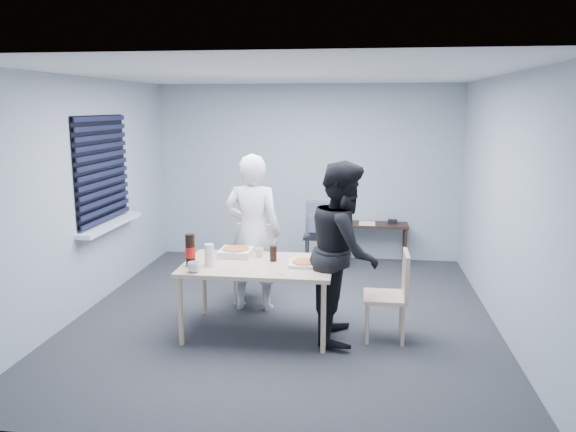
# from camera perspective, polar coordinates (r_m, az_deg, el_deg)

# --- Properties ---
(room) EXTENTS (5.00, 5.00, 5.00)m
(room) POSITION_cam_1_polar(r_m,az_deg,el_deg) (6.97, -18.10, 3.67)
(room) COLOR #2A2A2E
(room) RESTS_ON ground
(dining_table) EXTENTS (1.49, 0.95, 0.73)m
(dining_table) POSITION_cam_1_polar(r_m,az_deg,el_deg) (5.67, -3.03, -5.41)
(dining_table) COLOR tan
(dining_table) RESTS_ON ground
(chair_far) EXTENTS (0.42, 0.42, 0.89)m
(chair_far) POSITION_cam_1_polar(r_m,az_deg,el_deg) (6.72, -3.59, -4.14)
(chair_far) COLOR tan
(chair_far) RESTS_ON ground
(chair_right) EXTENTS (0.42, 0.42, 0.89)m
(chair_right) POSITION_cam_1_polar(r_m,az_deg,el_deg) (5.64, 10.75, -7.34)
(chair_right) COLOR tan
(chair_right) RESTS_ON ground
(person_white) EXTENTS (0.65, 0.42, 1.77)m
(person_white) POSITION_cam_1_polar(r_m,az_deg,el_deg) (6.28, -3.61, -1.73)
(person_white) COLOR silver
(person_white) RESTS_ON ground
(person_black) EXTENTS (0.47, 0.86, 1.77)m
(person_black) POSITION_cam_1_polar(r_m,az_deg,el_deg) (5.52, 5.70, -3.56)
(person_black) COLOR black
(person_black) RESTS_ON ground
(side_table) EXTENTS (0.89, 0.39, 0.59)m
(side_table) POSITION_cam_1_polar(r_m,az_deg,el_deg) (8.31, 9.05, -1.31)
(side_table) COLOR black
(side_table) RESTS_ON ground
(stool) EXTENTS (0.38, 0.38, 0.53)m
(stool) POSITION_cam_1_polar(r_m,az_deg,el_deg) (7.78, 3.06, -2.72)
(stool) COLOR black
(stool) RESTS_ON ground
(backpack) EXTENTS (0.33, 0.24, 0.47)m
(backpack) POSITION_cam_1_polar(r_m,az_deg,el_deg) (7.70, 3.08, -0.30)
(backpack) COLOR slate
(backpack) RESTS_ON stool
(pizza_box_a) EXTENTS (0.33, 0.33, 0.08)m
(pizza_box_a) POSITION_cam_1_polar(r_m,az_deg,el_deg) (5.95, -5.32, -3.66)
(pizza_box_a) COLOR silver
(pizza_box_a) RESTS_ON dining_table
(pizza_box_b) EXTENTS (0.29, 0.29, 0.04)m
(pizza_box_b) POSITION_cam_1_polar(r_m,az_deg,el_deg) (5.58, 1.68, -4.83)
(pizza_box_b) COLOR silver
(pizza_box_b) RESTS_ON dining_table
(mug_a) EXTENTS (0.17, 0.17, 0.10)m
(mug_a) POSITION_cam_1_polar(r_m,az_deg,el_deg) (5.42, -9.53, -5.14)
(mug_a) COLOR silver
(mug_a) RESTS_ON dining_table
(mug_b) EXTENTS (0.10, 0.10, 0.09)m
(mug_b) POSITION_cam_1_polar(r_m,az_deg,el_deg) (5.89, -2.95, -3.70)
(mug_b) COLOR silver
(mug_b) RESTS_ON dining_table
(cola_glass) EXTENTS (0.07, 0.07, 0.16)m
(cola_glass) POSITION_cam_1_polar(r_m,az_deg,el_deg) (5.71, -1.51, -3.83)
(cola_glass) COLOR black
(cola_glass) RESTS_ON dining_table
(soda_bottle) EXTENTS (0.10, 0.10, 0.32)m
(soda_bottle) POSITION_cam_1_polar(r_m,az_deg,el_deg) (5.61, -9.90, -3.48)
(soda_bottle) COLOR black
(soda_bottle) RESTS_ON dining_table
(plastic_cups) EXTENTS (0.12, 0.12, 0.22)m
(plastic_cups) POSITION_cam_1_polar(r_m,az_deg,el_deg) (5.58, -8.00, -3.95)
(plastic_cups) COLOR silver
(plastic_cups) RESTS_ON dining_table
(rubber_band) EXTENTS (0.06, 0.06, 0.00)m
(rubber_band) POSITION_cam_1_polar(r_m,az_deg,el_deg) (5.29, -0.84, -5.92)
(rubber_band) COLOR red
(rubber_band) RESTS_ON dining_table
(papers) EXTENTS (0.24, 0.32, 0.01)m
(papers) POSITION_cam_1_polar(r_m,az_deg,el_deg) (8.27, 8.04, -0.74)
(papers) COLOR white
(papers) RESTS_ON side_table
(black_box) EXTENTS (0.15, 0.13, 0.06)m
(black_box) POSITION_cam_1_polar(r_m,az_deg,el_deg) (8.33, 10.58, -0.56)
(black_box) COLOR black
(black_box) RESTS_ON side_table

